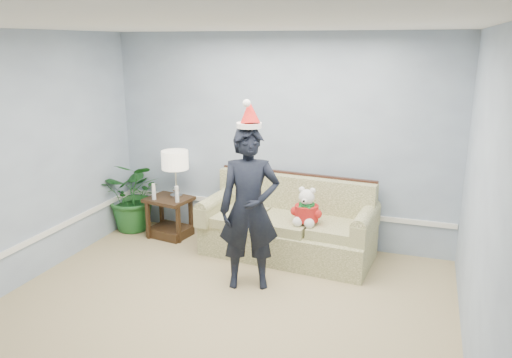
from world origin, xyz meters
The scene contains 10 objects.
room_shell centered at (0.00, 0.00, 1.35)m, with size 4.54×5.04×2.74m.
wainscot_trim centered at (-1.18, 1.18, 0.45)m, with size 4.49×4.99×0.06m.
sofa centered at (0.28, 2.07, 0.34)m, with size 2.13×1.05×0.96m.
side_table centered at (-1.41, 2.11, 0.21)m, with size 0.63×0.56×0.55m.
table_lamp centered at (-1.33, 2.18, 1.03)m, with size 0.36×0.36×0.64m.
candle_pair centered at (-1.39, 1.98, 0.65)m, with size 0.40×0.06×0.22m.
houseplant centered at (-1.99, 2.18, 0.50)m, with size 0.91×0.79×1.01m, color #1E5823.
man centered at (0.10, 1.12, 0.87)m, with size 0.64×0.42×1.75m, color black.
santa_hat centered at (0.10, 1.13, 1.86)m, with size 0.34×0.36×0.30m.
teddy_bear centered at (0.55, 1.84, 0.67)m, with size 0.29×0.33×0.45m.
Camera 1 is at (1.79, -3.55, 2.57)m, focal length 35.00 mm.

